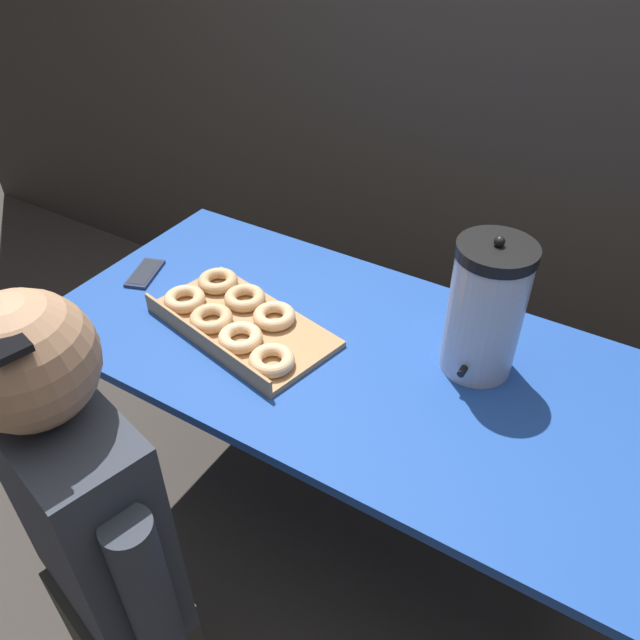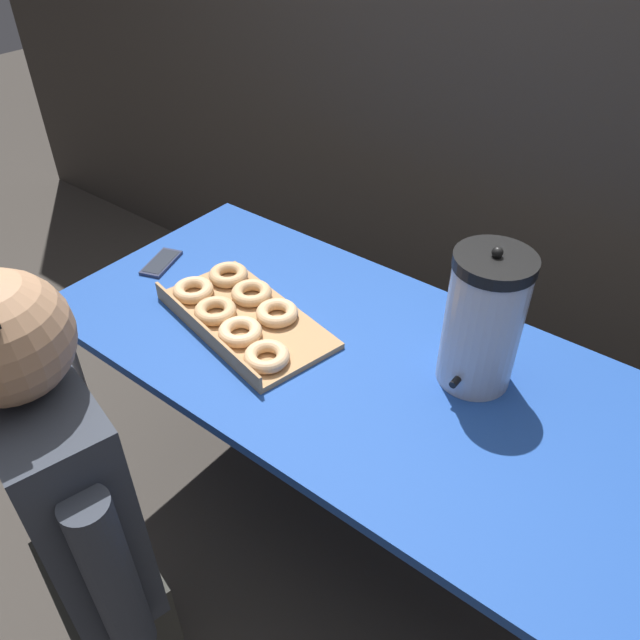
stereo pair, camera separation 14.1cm
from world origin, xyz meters
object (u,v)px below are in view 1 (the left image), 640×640
donut_box (237,319)px  coffee_urn (486,309)px  cell_phone (145,273)px  person_seated (102,554)px

donut_box → coffee_urn: (0.59, 0.18, 0.15)m
cell_phone → person_seated: person_seated is taller
coffee_urn → person_seated: person_seated is taller
donut_box → coffee_urn: size_ratio=1.49×
donut_box → coffee_urn: coffee_urn is taller
donut_box → cell_phone: bearing=-175.2°
cell_phone → donut_box: bearing=-27.3°
coffee_urn → person_seated: bearing=-121.5°
donut_box → cell_phone: 0.38m
cell_phone → person_seated: 0.83m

